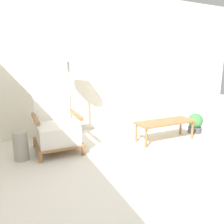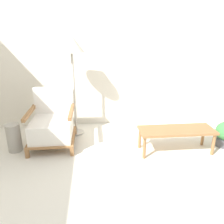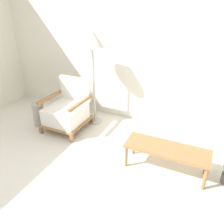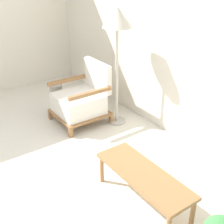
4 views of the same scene
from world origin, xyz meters
TOP-DOWN VIEW (x-y plane):
  - ground_plane at (0.00, 0.00)m, footprint 14.00×14.00m
  - wall_back at (0.00, 2.33)m, footprint 8.00×0.06m
  - armchair at (-0.64, 1.49)m, footprint 0.67×0.72m
  - floor_lamp at (-0.31, 1.88)m, footprint 0.39×0.39m
  - coffee_table at (1.18, 1.11)m, footprint 1.08×0.38m
  - vase at (-1.18, 1.36)m, footprint 0.20×0.20m
  - potted_plant at (2.00, 1.21)m, footprint 0.29×0.29m

SIDE VIEW (x-z plane):
  - ground_plane at x=0.00m, z-range 0.00..0.00m
  - potted_plant at x=2.00m, z-range 0.00..0.39m
  - vase at x=-1.18m, z-range 0.00..0.42m
  - coffee_table at x=1.18m, z-range 0.13..0.49m
  - armchair at x=-0.64m, z-range -0.09..0.76m
  - wall_back at x=0.00m, z-range 0.00..2.70m
  - floor_lamp at x=-0.31m, z-range 0.59..2.24m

